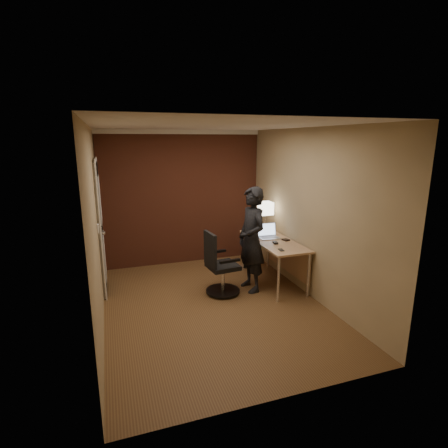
% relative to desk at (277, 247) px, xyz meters
% --- Properties ---
extents(room, '(4.00, 4.00, 4.00)m').
position_rel_desk_xyz_m(room, '(-1.53, 1.06, 0.77)').
color(room, brown).
rests_on(room, ground).
extents(desk, '(0.60, 1.50, 0.73)m').
position_rel_desk_xyz_m(desk, '(0.00, 0.00, 0.00)').
color(desk, tan).
rests_on(desk, ground).
extents(desk_lamp, '(0.22, 0.22, 0.54)m').
position_rel_desk_xyz_m(desk_lamp, '(0.03, 0.54, 0.55)').
color(desk_lamp, silver).
rests_on(desk_lamp, desk).
extents(laptop, '(0.34, 0.27, 0.23)m').
position_rel_desk_xyz_m(laptop, '(-0.09, 0.18, 0.19)').
color(laptop, silver).
rests_on(laptop, desk).
extents(mouse, '(0.07, 0.11, 0.03)m').
position_rel_desk_xyz_m(mouse, '(-0.13, -0.19, 0.14)').
color(mouse, black).
rests_on(mouse, desk).
extents(phone, '(0.07, 0.12, 0.01)m').
position_rel_desk_xyz_m(phone, '(-0.20, -0.52, 0.13)').
color(phone, black).
rests_on(phone, desk).
extents(wallet, '(0.11, 0.13, 0.02)m').
position_rel_desk_xyz_m(wallet, '(0.11, -0.07, 0.14)').
color(wallet, black).
rests_on(wallet, desk).
extents(office_chair, '(0.53, 0.57, 0.97)m').
position_rel_desk_xyz_m(office_chair, '(-1.05, -0.15, -0.17)').
color(office_chair, black).
rests_on(office_chair, ground).
extents(person, '(0.46, 0.64, 1.64)m').
position_rel_desk_xyz_m(person, '(-0.52, -0.15, 0.22)').
color(person, black).
rests_on(person, ground).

